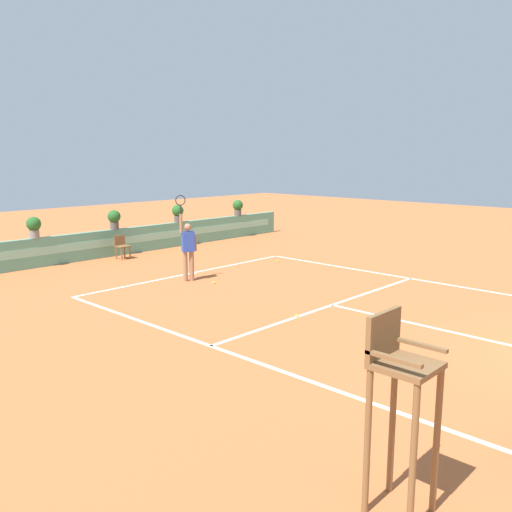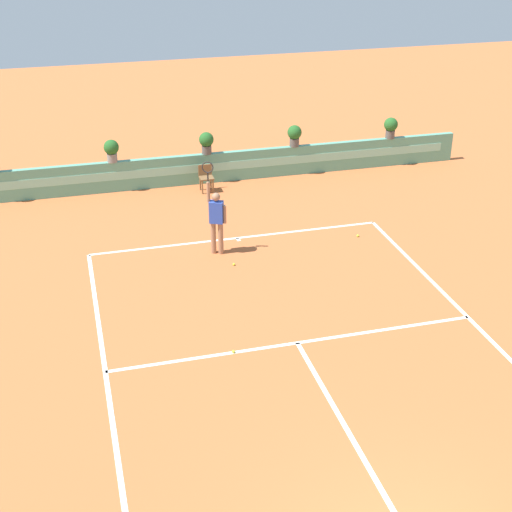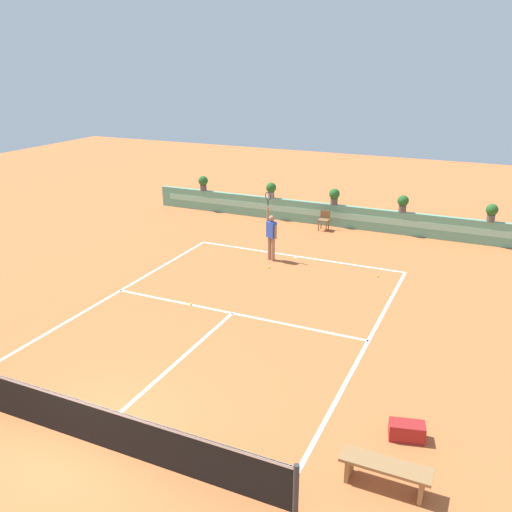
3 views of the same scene
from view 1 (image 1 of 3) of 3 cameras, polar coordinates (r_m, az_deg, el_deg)
ground_plane at (r=13.58m, az=9.43°, el=-5.45°), size 60.00×60.00×0.00m
court_lines at (r=13.97m, az=6.98°, el=-4.91°), size 8.32×11.94×0.01m
back_wall_barrier at (r=20.95m, az=-14.80°, el=1.37°), size 18.00×0.21×1.00m
umpire_chair at (r=5.87m, az=14.87°, el=-13.56°), size 0.60×0.60×2.14m
ball_kid_chair at (r=20.28m, az=-13.99°, el=1.06°), size 0.44×0.44×0.85m
tennis_player at (r=16.19m, az=-7.21°, el=1.01°), size 0.58×0.35×2.58m
tennis_ball_near_baseline at (r=15.95m, az=-4.48°, el=-2.81°), size 0.07×0.07×0.07m
tennis_ball_mid_court at (r=19.14m, az=2.31°, el=-0.54°), size 0.07×0.07×0.07m
tennis_ball_by_sideline at (r=12.68m, az=4.33°, el=-6.32°), size 0.07×0.07×0.07m
potted_plant_left at (r=19.43m, az=-22.43°, el=2.96°), size 0.48×0.48×0.72m
potted_plant_right at (r=22.60m, az=-8.26°, el=4.59°), size 0.48×0.48×0.72m
potted_plant_far_right at (r=24.91m, az=-1.94°, el=5.24°), size 0.48×0.48×0.72m
potted_plant_centre at (r=20.86m, az=-14.76°, el=3.87°), size 0.48×0.48×0.72m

